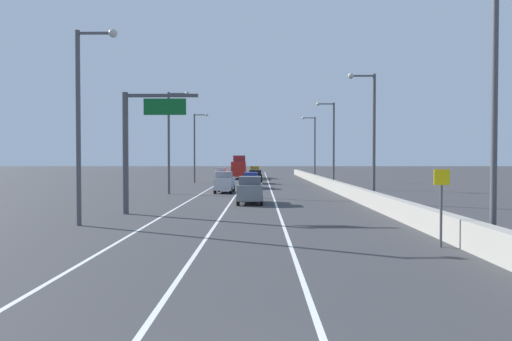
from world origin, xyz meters
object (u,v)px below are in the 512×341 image
object	(u,v)px
lamp_post_right_third	(331,139)
car_black_0	(255,177)
lamp_post_right_second	(371,129)
lamp_post_right_fourth	(313,144)
speed_advisory_sign	(441,202)
lamp_post_right_near	(488,97)
car_white_1	(221,174)
car_blue_2	(251,180)
lamp_post_left_mid	(171,135)
car_yellow_3	(255,172)
lamp_post_left_near	(83,113)
car_gray_5	(250,190)
lamp_post_left_far	(196,143)
box_truck	(239,168)
overhead_sign_gantry	(137,137)
car_silver_4	(225,182)

from	to	relation	value
lamp_post_right_third	car_black_0	xyz separation A→B (m)	(-8.92, 10.90, -4.79)
lamp_post_right_second	lamp_post_right_fourth	distance (m)	36.82
lamp_post_right_second	speed_advisory_sign	bearing A→B (deg)	-94.74
lamp_post_right_near	lamp_post_right_third	bearing A→B (deg)	90.57
lamp_post_right_second	car_white_1	world-z (taller)	lamp_post_right_second
speed_advisory_sign	car_blue_2	world-z (taller)	speed_advisory_sign
lamp_post_left_mid	car_yellow_3	xyz separation A→B (m)	(7.67, 39.93, -4.68)
lamp_post_left_near	car_gray_5	size ratio (longest dim) A/B	2.29
lamp_post_right_near	lamp_post_right_fourth	size ratio (longest dim) A/B	1.00
lamp_post_left_far	box_truck	distance (m)	15.71
overhead_sign_gantry	car_white_1	distance (m)	51.14
lamp_post_right_near	overhead_sign_gantry	bearing A→B (deg)	145.50
speed_advisory_sign	car_white_1	size ratio (longest dim) A/B	0.65
car_black_0	car_white_1	xyz separation A→B (m)	(-5.94, 14.38, 0.01)
overhead_sign_gantry	box_truck	bearing A→B (deg)	85.83
lamp_post_left_far	car_silver_4	xyz separation A→B (m)	(5.62, -20.51, -4.68)
speed_advisory_sign	car_white_1	distance (m)	63.40
car_black_0	box_truck	xyz separation A→B (m)	(-3.00, 16.64, 0.89)
speed_advisory_sign	car_yellow_3	world-z (taller)	speed_advisory_sign
lamp_post_left_mid	box_truck	xyz separation A→B (m)	(4.97, 36.27, -3.90)
lamp_post_right_near	car_gray_5	distance (m)	20.84
lamp_post_right_third	lamp_post_left_near	size ratio (longest dim) A/B	1.00
lamp_post_right_second	lamp_post_left_mid	bearing A→B (deg)	150.52
lamp_post_right_fourth	car_blue_2	world-z (taller)	lamp_post_right_fourth
lamp_post_left_far	car_silver_4	distance (m)	21.78
overhead_sign_gantry	lamp_post_left_far	size ratio (longest dim) A/B	0.75
overhead_sign_gantry	lamp_post_right_fourth	distance (m)	46.86
lamp_post_left_near	lamp_post_left_far	world-z (taller)	same
car_yellow_3	car_black_0	bearing A→B (deg)	-89.15
car_white_1	car_yellow_3	distance (m)	8.18
lamp_post_right_third	lamp_post_left_mid	xyz separation A→B (m)	(-16.89, -8.73, 0.00)
lamp_post_left_mid	box_truck	size ratio (longest dim) A/B	1.01
lamp_post_right_near	car_white_1	bearing A→B (deg)	103.77
lamp_post_left_mid	box_truck	world-z (taller)	lamp_post_left_mid
lamp_post_right_third	lamp_post_left_near	bearing A→B (deg)	-119.19
car_silver_4	lamp_post_left_mid	bearing A→B (deg)	-162.65
lamp_post_left_near	car_blue_2	world-z (taller)	lamp_post_left_near
box_truck	lamp_post_left_far	bearing A→B (deg)	-111.32
lamp_post_left_mid	car_gray_5	world-z (taller)	lamp_post_left_mid
car_blue_2	car_gray_5	bearing A→B (deg)	-89.10
overhead_sign_gantry	speed_advisory_sign	distance (m)	18.42
speed_advisory_sign	box_truck	world-z (taller)	box_truck
lamp_post_right_second	lamp_post_right_third	bearing A→B (deg)	90.74
lamp_post_right_near	lamp_post_right_third	world-z (taller)	same
speed_advisory_sign	car_gray_5	xyz separation A→B (m)	(-7.72, 17.84, -0.72)
lamp_post_right_fourth	lamp_post_left_near	bearing A→B (deg)	-109.23
car_black_0	car_blue_2	size ratio (longest dim) A/B	0.94
lamp_post_right_second	lamp_post_left_mid	size ratio (longest dim) A/B	1.00
lamp_post_right_near	car_yellow_3	distance (m)	68.86
lamp_post_right_near	car_black_0	distance (m)	48.85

